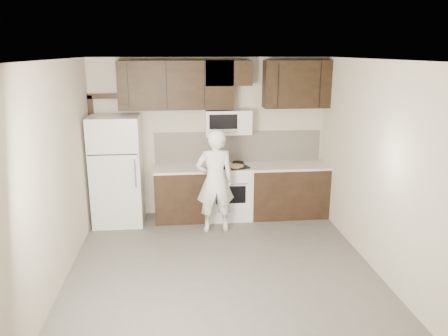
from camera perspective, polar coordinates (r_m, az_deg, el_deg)
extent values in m
plane|color=#565351|center=(5.89, -0.20, -13.34)|extent=(4.50, 4.50, 0.00)
plane|color=#B9B29E|center=(7.56, -1.89, 4.01)|extent=(4.00, 0.00, 4.00)
plane|color=white|center=(5.18, -0.23, 13.96)|extent=(4.50, 4.50, 0.00)
cube|color=black|center=(7.48, -5.61, -3.44)|extent=(0.87, 0.62, 0.87)
cube|color=black|center=(7.70, 8.34, -2.97)|extent=(1.32, 0.62, 0.87)
cube|color=silver|center=(7.35, -5.70, -0.07)|extent=(0.87, 0.64, 0.04)
cube|color=silver|center=(7.57, 8.47, 0.30)|extent=(1.32, 0.64, 0.04)
cube|color=silver|center=(7.52, 0.62, -3.18)|extent=(0.76, 0.62, 0.89)
cube|color=silver|center=(7.39, 0.63, 0.17)|extent=(0.76, 0.62, 0.02)
cube|color=black|center=(7.21, 0.89, -3.52)|extent=(0.50, 0.01, 0.30)
cylinder|color=silver|center=(7.12, 0.93, -2.09)|extent=(0.55, 0.02, 0.02)
cylinder|color=black|center=(7.22, -0.66, 0.02)|extent=(0.20, 0.20, 0.03)
cylinder|color=black|center=(7.26, 2.17, 0.09)|extent=(0.20, 0.20, 0.03)
cylinder|color=black|center=(7.51, -0.86, 0.61)|extent=(0.20, 0.20, 0.03)
cylinder|color=black|center=(7.55, 1.86, 0.68)|extent=(0.20, 0.20, 0.03)
cube|color=beige|center=(7.63, 1.88, 2.82)|extent=(2.90, 0.02, 0.54)
cube|color=black|center=(7.25, -6.27, 10.71)|extent=(1.85, 0.35, 0.78)
cube|color=black|center=(7.51, 9.45, 10.75)|extent=(1.10, 0.35, 0.78)
cube|color=black|center=(7.28, 0.54, 12.32)|extent=(0.76, 0.35, 0.40)
cube|color=silver|center=(7.35, 0.54, 6.07)|extent=(0.76, 0.38, 0.40)
cube|color=black|center=(7.14, -0.09, 6.05)|extent=(0.46, 0.01, 0.24)
cube|color=silver|center=(7.18, 2.79, 6.09)|extent=(0.18, 0.01, 0.24)
cylinder|color=silver|center=(7.14, -0.07, 4.75)|extent=(0.46, 0.02, 0.02)
cube|color=silver|center=(7.37, -13.77, -0.31)|extent=(0.80, 0.72, 1.80)
cube|color=black|center=(6.93, -14.34, 1.68)|extent=(0.77, 0.01, 0.02)
cylinder|color=silver|center=(6.94, -11.52, -0.69)|extent=(0.03, 0.03, 0.45)
cube|color=black|center=(7.71, -16.55, 1.31)|extent=(0.08, 0.08, 2.10)
cube|color=black|center=(7.50, -15.55, 9.03)|extent=(0.50, 0.08, 0.08)
cylinder|color=silver|center=(7.50, -0.87, 0.96)|extent=(0.16, 0.16, 0.12)
sphere|color=black|center=(7.48, -0.87, 1.52)|extent=(0.03, 0.03, 0.03)
cylinder|color=black|center=(7.54, -0.01, 1.19)|extent=(0.15, 0.07, 0.02)
cube|color=black|center=(7.29, 1.58, 0.12)|extent=(0.46, 0.40, 0.02)
cylinder|color=beige|center=(7.28, 1.59, 0.27)|extent=(0.33, 0.33, 0.02)
imported|color=white|center=(6.84, -1.18, -1.71)|extent=(0.63, 0.43, 1.65)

